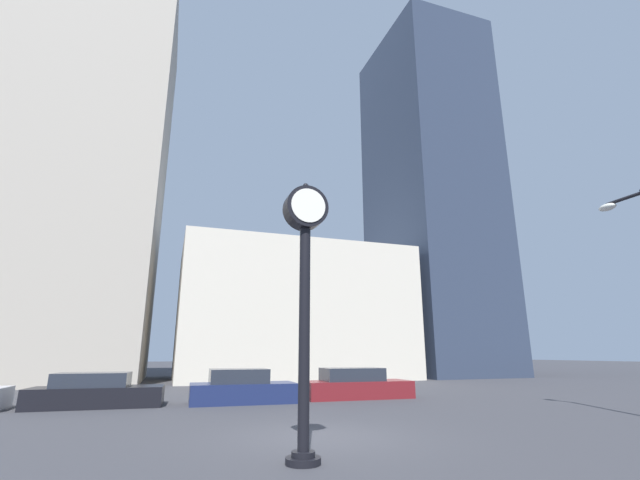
% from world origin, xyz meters
% --- Properties ---
extents(ground_plane, '(200.00, 200.00, 0.00)m').
position_xyz_m(ground_plane, '(0.00, 0.00, 0.00)').
color(ground_plane, '#38383D').
extents(building_tall_tower, '(12.51, 12.00, 30.12)m').
position_xyz_m(building_tall_tower, '(-11.42, 24.00, 15.06)').
color(building_tall_tower, '#ADA393').
rests_on(building_tall_tower, ground_plane).
extents(building_storefront_row, '(17.63, 12.00, 10.09)m').
position_xyz_m(building_storefront_row, '(5.65, 24.00, 5.05)').
color(building_storefront_row, beige).
rests_on(building_storefront_row, ground_plane).
extents(building_glass_modern, '(9.12, 12.00, 34.39)m').
position_xyz_m(building_glass_modern, '(19.89, 24.00, 17.19)').
color(building_glass_modern, '#2D384C').
rests_on(building_glass_modern, ground_plane).
extents(street_clock, '(0.89, 0.65, 5.42)m').
position_xyz_m(street_clock, '(-1.13, -2.34, 3.48)').
color(street_clock, black).
rests_on(street_clock, ground_plane).
extents(car_black, '(4.69, 1.96, 1.23)m').
position_xyz_m(car_black, '(-6.00, 8.12, 0.52)').
color(car_black, black).
rests_on(car_black, ground_plane).
extents(car_navy, '(4.22, 2.01, 1.32)m').
position_xyz_m(car_navy, '(-0.66, 7.74, 0.55)').
color(car_navy, '#19234C').
rests_on(car_navy, ground_plane).
extents(car_maroon, '(4.83, 1.91, 1.30)m').
position_xyz_m(car_maroon, '(4.43, 7.96, 0.54)').
color(car_maroon, maroon).
rests_on(car_maroon, ground_plane).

